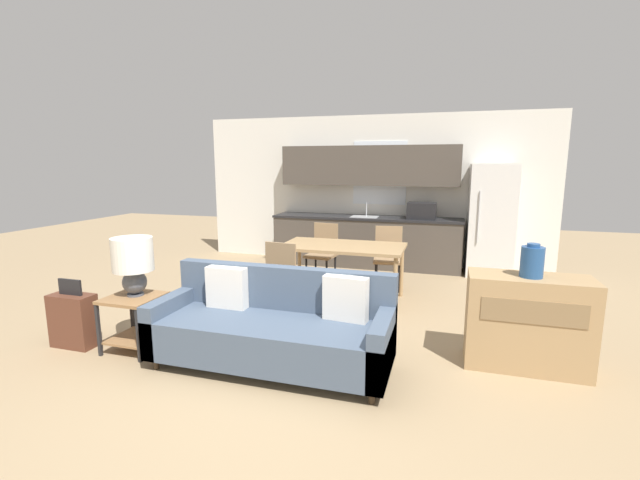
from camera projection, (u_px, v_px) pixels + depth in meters
name	position (u px, v px, depth m)	size (l,w,h in m)	color
ground_plane	(273.00, 374.00, 3.77)	(20.00, 20.00, 0.00)	#9E8460
wall_back	(370.00, 190.00, 7.90)	(6.40, 0.07, 2.70)	silver
kitchen_counter	(367.00, 219.00, 7.70)	(3.36, 0.65, 2.15)	#4C443D
refrigerator	(491.00, 220.00, 7.02)	(0.71, 0.71, 1.83)	white
dining_table	(343.00, 250.00, 5.74)	(1.63, 0.88, 0.76)	tan
couch	(274.00, 328.00, 3.92)	(2.17, 0.80, 0.87)	#3D2D1E
side_table	(134.00, 314.00, 4.23)	(0.50, 0.50, 0.55)	olive
table_lamp	(133.00, 260.00, 4.17)	(0.39, 0.39, 0.58)	#4C515B
credenza	(527.00, 322.00, 3.85)	(1.05, 0.46, 0.85)	tan
vase	(532.00, 261.00, 3.73)	(0.19, 0.19, 0.30)	#234C84
dining_chair_near_left	(286.00, 274.00, 5.22)	(0.47, 0.47, 0.92)	#997A56
dining_chair_far_right	(388.00, 255.00, 6.34)	(0.47, 0.47, 0.92)	#997A56
dining_chair_far_left	(323.00, 250.00, 6.67)	(0.47, 0.47, 0.92)	#997A56
suitcase	(74.00, 320.00, 4.32)	(0.45, 0.22, 0.70)	brown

